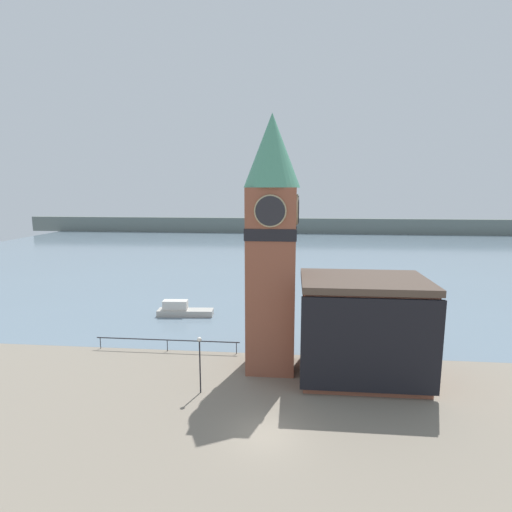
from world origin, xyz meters
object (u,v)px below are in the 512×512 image
(boat_near, at_px, (182,310))
(lamp_post, at_px, (200,354))
(clock_tower, at_px, (272,238))
(pier_building, at_px, (362,328))
(mooring_bollard_near, at_px, (249,364))

(boat_near, bearing_deg, lamp_post, -74.25)
(boat_near, xyz_separation_m, lamp_post, (6.20, -17.27, 2.26))
(clock_tower, distance_m, lamp_post, 10.24)
(pier_building, xyz_separation_m, boat_near, (-18.06, 13.62, -3.29))
(mooring_bollard_near, bearing_deg, lamp_post, -127.38)
(pier_building, bearing_deg, mooring_bollard_near, 177.52)
(boat_near, distance_m, lamp_post, 18.49)
(clock_tower, relative_size, mooring_bollard_near, 24.35)
(lamp_post, bearing_deg, pier_building, 17.08)
(boat_near, bearing_deg, pier_building, -41.03)
(mooring_bollard_near, bearing_deg, pier_building, -2.48)
(boat_near, distance_m, mooring_bollard_near, 16.17)
(mooring_bollard_near, bearing_deg, boat_near, 125.00)
(boat_near, bearing_deg, clock_tower, -52.89)
(clock_tower, height_order, pier_building, clock_tower)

